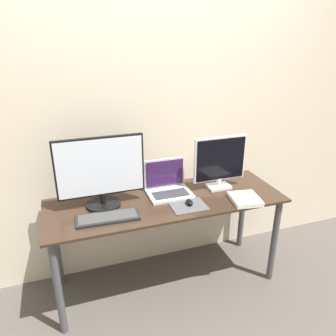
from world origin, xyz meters
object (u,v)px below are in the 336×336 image
Objects in this scene: book at (245,199)px; laptop at (168,185)px; keyboard at (108,217)px; monitor_left at (101,172)px; monitor_right at (220,162)px; mouse at (189,202)px.

laptop is at bearing 147.34° from book.
book reaches higher than keyboard.
monitor_left reaches higher than monitor_right.
laptop is at bearing 25.38° from keyboard.
monitor_right is 0.33m from book.
monitor_right is 1.30× the size of laptop.
monitor_left is 1.43× the size of keyboard.
mouse is at bearing -71.48° from laptop.
monitor_left is at bearing -179.99° from monitor_right.
monitor_right reaches higher than keyboard.
monitor_right reaches higher than mouse.
keyboard is at bearing -168.22° from monitor_right.
laptop is at bearing 173.40° from monitor_right.
laptop is (-0.39, 0.04, -0.15)m from monitor_right.
laptop is 0.55m from book.
laptop is at bearing 5.43° from monitor_left.
monitor_left is 0.51m from laptop.
monitor_left is 0.86m from monitor_right.
laptop is 0.52m from keyboard.
keyboard is 0.94m from book.
monitor_left is 8.16× the size of mouse.
monitor_right is at bearing 11.78° from keyboard.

